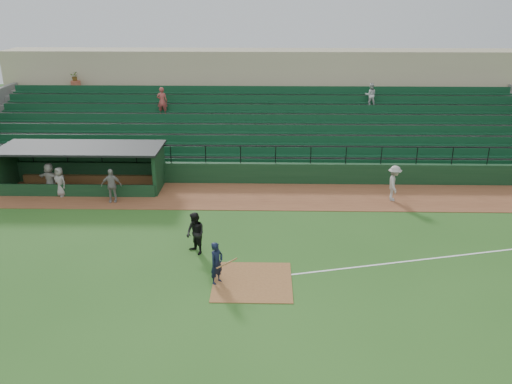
{
  "coord_description": "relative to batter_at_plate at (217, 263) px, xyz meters",
  "views": [
    {
      "loc": [
        0.54,
        -18.51,
        10.31
      ],
      "look_at": [
        0.0,
        5.0,
        1.4
      ],
      "focal_mm": 36.87,
      "sensor_mm": 36.0,
      "label": 1
    }
  ],
  "objects": [
    {
      "name": "runner",
      "position": [
        8.53,
        8.67,
        0.14
      ],
      "size": [
        0.87,
        1.32,
        1.9
      ],
      "primitive_type": "imported",
      "rotation": [
        0.0,
        0.0,
        1.43
      ],
      "color": "#9F9B95",
      "rests_on": "warning_track"
    },
    {
      "name": "dugout",
      "position": [
        -8.42,
        10.66,
        0.49
      ],
      "size": [
        8.9,
        3.2,
        2.42
      ],
      "color": "black",
      "rests_on": "ground"
    },
    {
      "name": "batter_at_plate",
      "position": [
        0.0,
        0.0,
        0.0
      ],
      "size": [
        1.14,
        0.74,
        1.69
      ],
      "color": "black",
      "rests_on": "ground"
    },
    {
      "name": "ground",
      "position": [
        1.33,
        1.1,
        -0.84
      ],
      "size": [
        90.0,
        90.0,
        0.0
      ],
      "primitive_type": "plane",
      "color": "#25511A",
      "rests_on": "ground"
    },
    {
      "name": "dugout_player_a",
      "position": [
        -6.27,
        8.14,
        0.08
      ],
      "size": [
        1.09,
        0.54,
        1.8
      ],
      "primitive_type": "imported",
      "rotation": [
        0.0,
        0.0,
        0.1
      ],
      "color": "gray",
      "rests_on": "warning_track"
    },
    {
      "name": "umpire",
      "position": [
        -1.12,
        2.43,
        0.07
      ],
      "size": [
        1.11,
        1.12,
        1.82
      ],
      "primitive_type": "imported",
      "rotation": [
        0.0,
        0.0,
        -0.83
      ],
      "color": "black",
      "rests_on": "ground"
    },
    {
      "name": "foul_line",
      "position": [
        9.33,
        2.3,
        -0.84
      ],
      "size": [
        17.49,
        4.44,
        0.01
      ],
      "primitive_type": "cube",
      "rotation": [
        0.0,
        0.0,
        0.24
      ],
      "color": "white",
      "rests_on": "ground"
    },
    {
      "name": "dugout_player_b",
      "position": [
        -9.28,
        8.92,
        -0.01
      ],
      "size": [
        0.93,
        0.81,
        1.61
      ],
      "primitive_type": "imported",
      "rotation": [
        0.0,
        0.0,
        -0.47
      ],
      "color": "gray",
      "rests_on": "warning_track"
    },
    {
      "name": "stadium_structure",
      "position": [
        1.33,
        17.56,
        1.46
      ],
      "size": [
        38.0,
        13.08,
        6.4
      ],
      "color": "black",
      "rests_on": "ground"
    },
    {
      "name": "dugout_player_c",
      "position": [
        -9.91,
        9.18,
        0.07
      ],
      "size": [
        1.71,
        0.97,
        1.76
      ],
      "primitive_type": "imported",
      "rotation": [
        0.0,
        0.0,
        2.85
      ],
      "color": "#ADA8A2",
      "rests_on": "warning_track"
    },
    {
      "name": "home_plate_dirt",
      "position": [
        1.33,
        0.1,
        -0.83
      ],
      "size": [
        3.0,
        3.0,
        0.03
      ],
      "primitive_type": "cube",
      "color": "brown",
      "rests_on": "ground"
    },
    {
      "name": "warning_track",
      "position": [
        1.33,
        9.1,
        -0.83
      ],
      "size": [
        40.0,
        4.0,
        0.03
      ],
      "primitive_type": "cube",
      "color": "brown",
      "rests_on": "ground"
    }
  ]
}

